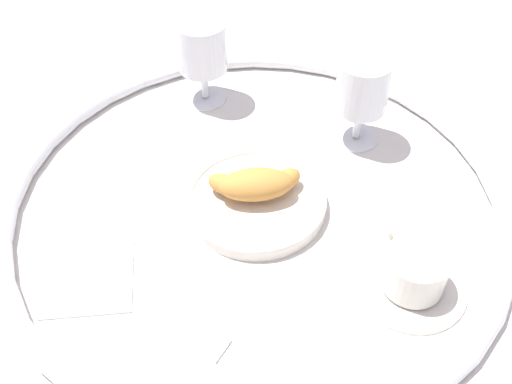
% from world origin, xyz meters
% --- Properties ---
extents(ground_plane, '(2.20, 2.20, 0.00)m').
position_xyz_m(ground_plane, '(0.00, 0.00, 0.00)').
color(ground_plane, silver).
extents(table_chrome_rim, '(0.69, 0.69, 0.02)m').
position_xyz_m(table_chrome_rim, '(0.00, 0.00, 0.01)').
color(table_chrome_rim, silver).
rests_on(table_chrome_rim, ground_plane).
extents(pastry_plate, '(0.19, 0.19, 0.02)m').
position_xyz_m(pastry_plate, '(0.00, 0.01, 0.01)').
color(pastry_plate, silver).
rests_on(pastry_plate, ground_plane).
extents(croissant_large, '(0.14, 0.07, 0.04)m').
position_xyz_m(croissant_large, '(-0.00, 0.01, 0.04)').
color(croissant_large, '#CC893D').
rests_on(croissant_large, pastry_plate).
extents(coffee_cup_near, '(0.14, 0.14, 0.06)m').
position_xyz_m(coffee_cup_near, '(0.19, -0.13, 0.03)').
color(coffee_cup_near, silver).
rests_on(coffee_cup_near, ground_plane).
extents(juice_glass_left, '(0.08, 0.08, 0.14)m').
position_xyz_m(juice_glass_left, '(0.15, 0.14, 0.09)').
color(juice_glass_left, white).
rests_on(juice_glass_left, ground_plane).
extents(juice_glass_right, '(0.08, 0.08, 0.14)m').
position_xyz_m(juice_glass_right, '(-0.08, 0.25, 0.09)').
color(juice_glass_right, white).
rests_on(juice_glass_right, ground_plane).
extents(sugar_packet, '(0.06, 0.06, 0.01)m').
position_xyz_m(sugar_packet, '(-0.06, -0.21, 0.00)').
color(sugar_packet, white).
rests_on(sugar_packet, ground_plane).
extents(folded_napkin, '(0.12, 0.12, 0.01)m').
position_xyz_m(folded_napkin, '(-0.21, -0.11, 0.00)').
color(folded_napkin, silver).
rests_on(folded_napkin, ground_plane).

